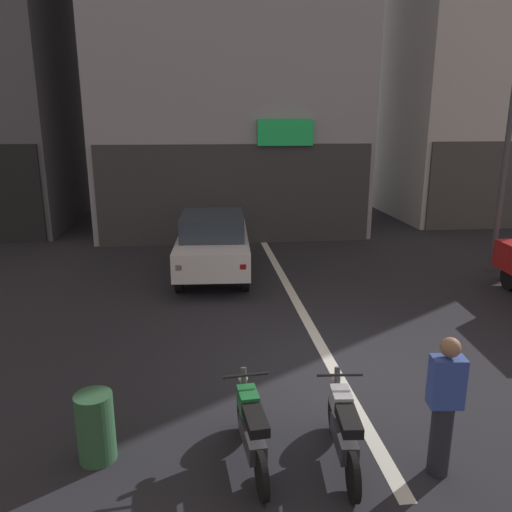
{
  "coord_description": "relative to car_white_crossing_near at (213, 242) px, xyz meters",
  "views": [
    {
      "loc": [
        -2.1,
        -7.18,
        3.89
      ],
      "look_at": [
        -1.04,
        2.0,
        1.4
      ],
      "focal_mm": 35.08,
      "sensor_mm": 36.0,
      "label": 1
    }
  ],
  "objects": [
    {
      "name": "building_mid_block",
      "position": [
        0.87,
        8.51,
        7.29
      ],
      "size": [
        9.19,
        10.16,
        16.38
      ],
      "color": "#9E9EA3",
      "rests_on": "ground"
    },
    {
      "name": "trash_bin",
      "position": [
        -1.61,
        -7.23,
        -0.46
      ],
      "size": [
        0.44,
        0.44,
        0.85
      ],
      "primitive_type": "cylinder",
      "color": "#2D5938",
      "rests_on": "ground"
    },
    {
      "name": "car_grey_down_street",
      "position": [
        2.61,
        7.55,
        0.0
      ],
      "size": [
        2.14,
        4.25,
        1.64
      ],
      "color": "black",
      "rests_on": "ground"
    },
    {
      "name": "person_by_motorcycles",
      "position": [
        2.29,
        -7.92,
        -0.03
      ],
      "size": [
        0.38,
        0.26,
        1.67
      ],
      "color": "#23232D",
      "rests_on": "ground"
    },
    {
      "name": "motorcycle_silver_row_left_mid",
      "position": [
        1.26,
        -7.62,
        -0.43
      ],
      "size": [
        0.55,
        1.67,
        0.98
      ],
      "color": "black",
      "rests_on": "ground"
    },
    {
      "name": "car_white_crossing_near",
      "position": [
        0.0,
        0.0,
        0.0
      ],
      "size": [
        1.99,
        4.19,
        1.64
      ],
      "color": "black",
      "rests_on": "ground"
    },
    {
      "name": "ground_plane",
      "position": [
        1.77,
        -5.37,
        -0.89
      ],
      "size": [
        120.0,
        120.0,
        0.0
      ],
      "primitive_type": "plane",
      "color": "#232328"
    },
    {
      "name": "street_lamp",
      "position": [
        7.46,
        -0.44,
        2.76
      ],
      "size": [
        0.36,
        0.36,
        5.87
      ],
      "color": "#47474C",
      "rests_on": "ground"
    },
    {
      "name": "lane_centre_line",
      "position": [
        1.77,
        0.63,
        -0.88
      ],
      "size": [
        0.2,
        18.0,
        0.01
      ],
      "primitive_type": "cube",
      "color": "silver",
      "rests_on": "ground"
    },
    {
      "name": "motorcycle_green_row_leftmost",
      "position": [
        0.19,
        -7.5,
        -0.43
      ],
      "size": [
        0.55,
        1.67,
        0.98
      ],
      "color": "black",
      "rests_on": "ground"
    }
  ]
}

